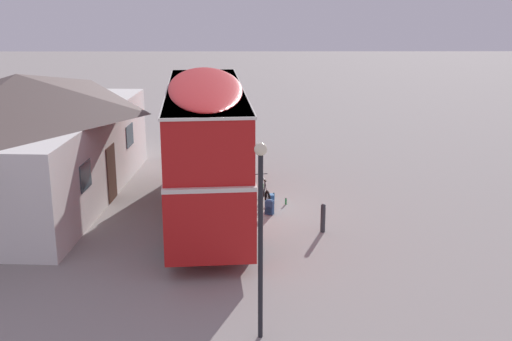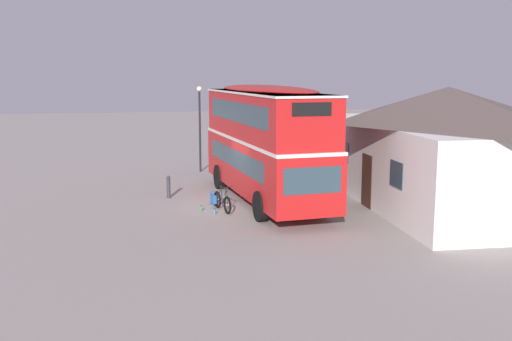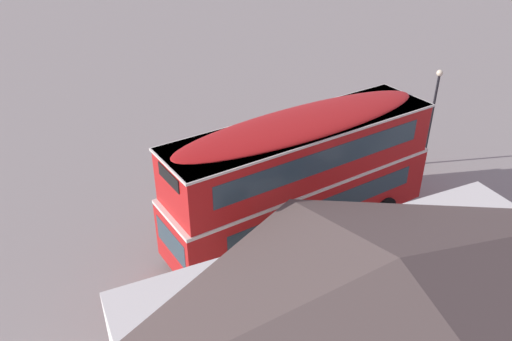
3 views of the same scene
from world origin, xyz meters
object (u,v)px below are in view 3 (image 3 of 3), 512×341
water_bottle_green_metal (235,203)px  kerb_bollard (280,167)px  water_bottle_blue_sports (225,212)px  street_lamp (433,108)px  double_decker_bus (302,173)px  backpack_on_ground (265,200)px  touring_bicycle (243,207)px

water_bottle_green_metal → kerb_bollard: bearing=-158.8°
water_bottle_blue_sports → street_lamp: 10.37m
water_bottle_green_metal → double_decker_bus: bearing=115.4°
backpack_on_ground → kerb_bollard: bearing=-134.8°
water_bottle_green_metal → water_bottle_blue_sports: 0.77m
double_decker_bus → kerb_bollard: 4.66m
double_decker_bus → backpack_on_ground: 3.21m
double_decker_bus → kerb_bollard: bearing=-110.4°
water_bottle_green_metal → water_bottle_blue_sports: (0.64, 0.43, -0.00)m
water_bottle_green_metal → kerb_bollard: size_ratio=0.26×
water_bottle_green_metal → street_lamp: bearing=173.6°
touring_bicycle → double_decker_bus: bearing=123.3°
touring_bicycle → backpack_on_ground: bearing=-172.9°
double_decker_bus → street_lamp: bearing=-167.7°
water_bottle_blue_sports → touring_bicycle: bearing=151.6°
double_decker_bus → street_lamp: double_decker_bus is taller
water_bottle_green_metal → street_lamp: size_ratio=0.05×
backpack_on_ground → kerb_bollard: 2.41m
backpack_on_ground → touring_bicycle: bearing=7.1°
water_bottle_green_metal → kerb_bollard: 2.99m
double_decker_bus → water_bottle_green_metal: double_decker_bus is taller
street_lamp → kerb_bollard: (6.57, -2.13, -2.34)m
touring_bicycle → water_bottle_blue_sports: touring_bicycle is taller
double_decker_bus → water_bottle_blue_sports: (1.97, -2.38, -2.53)m
double_decker_bus → water_bottle_blue_sports: size_ratio=43.09×
backpack_on_ground → double_decker_bus: bearing=96.7°
kerb_bollard → street_lamp: bearing=162.1°
double_decker_bus → water_bottle_blue_sports: double_decker_bus is taller
water_bottle_blue_sports → street_lamp: (-9.98, 0.63, 2.72)m
double_decker_bus → water_bottle_green_metal: 4.00m
water_bottle_green_metal → backpack_on_ground: bearing=149.4°
street_lamp → touring_bicycle: bearing=-1.7°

